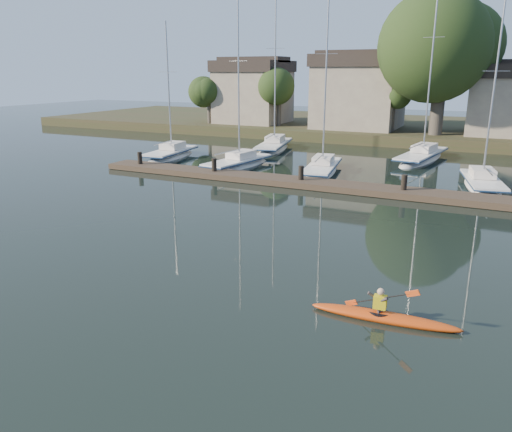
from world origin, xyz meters
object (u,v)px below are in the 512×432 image
at_px(sailboat_1, 238,169).
at_px(sailboat_3, 481,190).
at_px(kayak, 383,315).
at_px(sailboat_5, 274,151).
at_px(dock, 350,187).
at_px(sailboat_0, 171,160).
at_px(sailboat_2, 322,175).
at_px(sailboat_6, 421,162).

distance_m(sailboat_1, sailboat_3, 16.11).
xyz_separation_m(kayak, sailboat_1, (-14.40, 18.53, -0.33)).
bearing_deg(sailboat_5, dock, -62.13).
distance_m(dock, sailboat_5, 16.18).
bearing_deg(sailboat_3, sailboat_5, 142.79).
bearing_deg(kayak, sailboat_5, 115.70).
height_order(sailboat_0, sailboat_2, sailboat_2).
height_order(dock, sailboat_3, sailboat_3).
bearing_deg(sailboat_5, sailboat_2, -60.11).
distance_m(dock, sailboat_2, 5.46).
bearing_deg(kayak, sailboat_2, 109.50).
distance_m(kayak, sailboat_3, 19.10).
bearing_deg(sailboat_0, sailboat_6, 15.72).
relative_size(sailboat_3, sailboat_6, 0.75).
height_order(kayak, sailboat_2, sailboat_2).
bearing_deg(kayak, sailboat_6, 92.31).
xyz_separation_m(sailboat_2, sailboat_6, (5.33, 8.07, -0.01)).
bearing_deg(sailboat_6, kayak, -75.85).
height_order(kayak, sailboat_1, sailboat_1).
distance_m(sailboat_0, sailboat_5, 9.36).
bearing_deg(sailboat_5, sailboat_6, -11.58).
height_order(sailboat_0, sailboat_3, sailboat_3).
bearing_deg(sailboat_2, sailboat_0, 168.09).
bearing_deg(sailboat_1, sailboat_0, 177.22).
distance_m(sailboat_0, sailboat_6, 19.63).
xyz_separation_m(dock, sailboat_6, (2.15, 12.50, -0.38)).
relative_size(sailboat_0, sailboat_3, 1.00).
height_order(sailboat_2, sailboat_3, sailboat_2).
distance_m(dock, sailboat_0, 16.77).
height_order(sailboat_1, sailboat_2, sailboat_2).
distance_m(sailboat_3, sailboat_5, 18.97).
bearing_deg(sailboat_5, kayak, -72.22).
xyz_separation_m(dock, sailboat_1, (-9.30, 3.80, -0.37)).
distance_m(sailboat_2, sailboat_6, 9.67).
bearing_deg(sailboat_1, sailboat_6, 44.77).
xyz_separation_m(sailboat_0, sailboat_2, (12.82, -0.59, 0.02)).
xyz_separation_m(sailboat_2, sailboat_5, (-7.14, 8.02, -0.02)).
xyz_separation_m(dock, sailboat_2, (-3.18, 4.43, -0.37)).
height_order(dock, sailboat_6, sailboat_6).
height_order(sailboat_2, sailboat_5, sailboat_5).
relative_size(sailboat_0, sailboat_5, 0.79).
xyz_separation_m(sailboat_0, sailboat_3, (22.80, -0.73, 0.02)).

